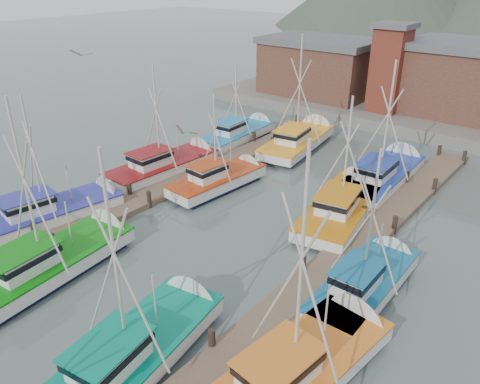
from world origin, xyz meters
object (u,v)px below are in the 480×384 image
Objects in this scene: lookout_tower at (389,67)px; boat_4 at (56,260)px; boat_8 at (222,179)px; boat_12 at (300,140)px.

lookout_tower reaches higher than boat_4.
lookout_tower is 23.15m from boat_8.
boat_12 reaches higher than lookout_tower.
boat_8 is at bearing 83.88° from boat_4.
boat_12 reaches higher than boat_4.
lookout_tower is 0.81× the size of boat_4.
boat_4 is at bearing -98.32° from boat_12.
boat_8 is 10.71m from boat_12.
boat_4 is 24.06m from boat_12.
lookout_tower is 36.25m from boat_4.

